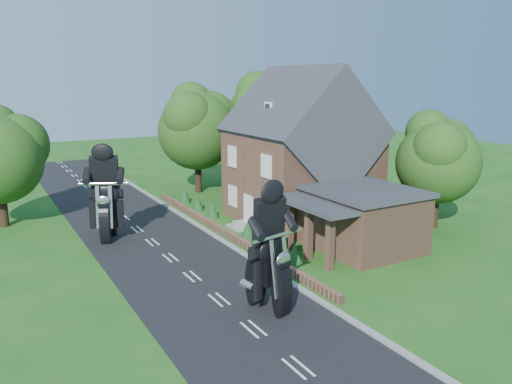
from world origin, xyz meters
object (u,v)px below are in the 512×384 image
garden_wall (226,233)px  house (301,156)px  motorcycle_lead (268,292)px  annex (361,218)px  motorcycle_follow (108,226)px

garden_wall → house: size_ratio=2.15×
house → motorcycle_lead: (-9.17, -10.93, -3.51)m
motorcycle_lead → house: bearing=-142.1°
house → annex: bearing=-95.2°
house → motorcycle_follow: (-12.56, 1.79, -3.48)m
motorcycle_follow → annex: bearing=169.1°
house → annex: (-0.62, -6.80, -2.58)m
garden_wall → motorcycle_follow: bearing=156.4°
garden_wall → annex: annex is taller
house → motorcycle_lead: size_ratio=5.75×
garden_wall → motorcycle_follow: motorcycle_follow is taller
annex → house: bearing=84.8°
garden_wall → annex: 8.19m
garden_wall → annex: (5.57, -5.80, 1.57)m
annex → motorcycle_lead: 9.54m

